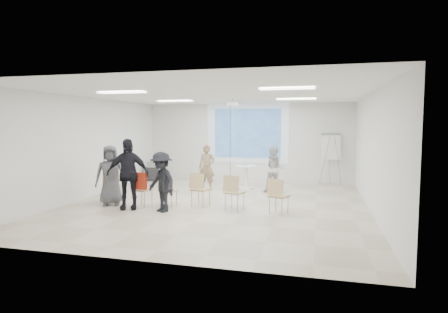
% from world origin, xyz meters
% --- Properties ---
extents(floor, '(8.00, 9.00, 0.10)m').
position_xyz_m(floor, '(0.00, 0.00, -0.05)').
color(floor, beige).
rests_on(floor, ground).
extents(ceiling, '(8.00, 9.00, 0.10)m').
position_xyz_m(ceiling, '(0.00, 0.00, 3.05)').
color(ceiling, white).
rests_on(ceiling, wall_back).
extents(wall_back, '(8.00, 0.10, 3.00)m').
position_xyz_m(wall_back, '(0.00, 4.55, 1.50)').
color(wall_back, silver).
rests_on(wall_back, floor).
extents(wall_left, '(0.10, 9.00, 3.00)m').
position_xyz_m(wall_left, '(-4.05, 0.00, 1.50)').
color(wall_left, silver).
rests_on(wall_left, floor).
extents(wall_right, '(0.10, 9.00, 3.00)m').
position_xyz_m(wall_right, '(4.05, 0.00, 1.50)').
color(wall_right, silver).
rests_on(wall_right, floor).
extents(projection_halo, '(3.20, 0.01, 2.30)m').
position_xyz_m(projection_halo, '(0.00, 4.49, 1.85)').
color(projection_halo, silver).
rests_on(projection_halo, wall_back).
extents(projection_image, '(2.60, 0.01, 1.90)m').
position_xyz_m(projection_image, '(0.00, 4.47, 1.85)').
color(projection_image, '#3064A4').
rests_on(projection_image, wall_back).
extents(pedestal_table, '(0.87, 0.87, 0.83)m').
position_xyz_m(pedestal_table, '(0.32, 2.55, 0.46)').
color(pedestal_table, white).
rests_on(pedestal_table, floor).
extents(player_left, '(0.65, 0.46, 1.73)m').
position_xyz_m(player_left, '(-0.90, 2.02, 0.86)').
color(player_left, '#947B5A').
rests_on(player_left, floor).
extents(player_right, '(0.88, 0.74, 1.67)m').
position_xyz_m(player_right, '(1.34, 2.11, 0.84)').
color(player_right, silver).
rests_on(player_right, floor).
extents(controller_left, '(0.05, 0.12, 0.04)m').
position_xyz_m(controller_left, '(-0.72, 2.27, 1.14)').
color(controller_left, white).
rests_on(controller_left, player_left).
extents(controller_right, '(0.05, 0.11, 0.04)m').
position_xyz_m(controller_right, '(1.16, 2.36, 1.13)').
color(controller_right, silver).
rests_on(controller_right, player_right).
extents(chair_far_left, '(0.58, 0.60, 0.94)m').
position_xyz_m(chair_far_left, '(-2.89, -0.58, 0.56)').
color(chair_far_left, tan).
rests_on(chair_far_left, floor).
extents(chair_left_mid, '(0.49, 0.52, 0.91)m').
position_xyz_m(chair_left_mid, '(-1.86, -0.87, 0.54)').
color(chair_left_mid, tan).
rests_on(chair_left_mid, floor).
extents(chair_left_inner, '(0.42, 0.45, 0.85)m').
position_xyz_m(chair_left_inner, '(-1.18, -0.69, 0.50)').
color(chair_left_inner, tan).
rests_on(chair_left_inner, floor).
extents(chair_center, '(0.52, 0.55, 0.91)m').
position_xyz_m(chair_center, '(-0.36, -0.48, 0.54)').
color(chair_center, tan).
rests_on(chair_center, floor).
extents(chair_right_inner, '(0.53, 0.55, 0.92)m').
position_xyz_m(chair_right_inner, '(0.63, -0.71, 0.54)').
color(chair_right_inner, tan).
rests_on(chair_right_inner, floor).
extents(chair_right_far, '(0.55, 0.56, 0.89)m').
position_xyz_m(chair_right_far, '(1.76, -0.84, 0.53)').
color(chair_right_far, tan).
rests_on(chair_right_far, floor).
extents(red_jacket, '(0.47, 0.18, 0.44)m').
position_xyz_m(red_jacket, '(-1.84, -1.01, 0.72)').
color(red_jacket, '#AC2915').
rests_on(red_jacket, chair_left_mid).
extents(laptop, '(0.33, 0.25, 0.02)m').
position_xyz_m(laptop, '(-1.17, -0.60, 0.45)').
color(laptop, black).
rests_on(laptop, chair_left_inner).
extents(audience_left, '(1.39, 1.08, 2.10)m').
position_xyz_m(audience_left, '(-2.07, -1.17, 1.05)').
color(audience_left, black).
rests_on(audience_left, floor).
extents(audience_mid, '(1.26, 1.10, 1.71)m').
position_xyz_m(audience_mid, '(-1.10, -1.25, 0.86)').
color(audience_mid, black).
rests_on(audience_mid, floor).
extents(audience_outer, '(1.06, 0.91, 1.83)m').
position_xyz_m(audience_outer, '(-2.76, -0.85, 0.92)').
color(audience_outer, '#555459').
rests_on(audience_outer, floor).
extents(flipchart_easel, '(0.80, 0.62, 1.88)m').
position_xyz_m(flipchart_easel, '(3.13, 4.20, 1.38)').
color(flipchart_easel, gray).
rests_on(flipchart_easel, floor).
extents(av_cart, '(0.58, 0.51, 0.75)m').
position_xyz_m(av_cart, '(-3.61, 3.56, 0.34)').
color(av_cart, black).
rests_on(av_cart, floor).
extents(ceiling_projector, '(0.30, 0.25, 3.00)m').
position_xyz_m(ceiling_projector, '(0.10, 1.49, 2.69)').
color(ceiling_projector, white).
rests_on(ceiling_projector, ceiling).
extents(fluor_panel_nw, '(1.20, 0.30, 0.02)m').
position_xyz_m(fluor_panel_nw, '(-2.00, 2.00, 2.97)').
color(fluor_panel_nw, white).
rests_on(fluor_panel_nw, ceiling).
extents(fluor_panel_ne, '(1.20, 0.30, 0.02)m').
position_xyz_m(fluor_panel_ne, '(2.00, 2.00, 2.97)').
color(fluor_panel_ne, white).
rests_on(fluor_panel_ne, ceiling).
extents(fluor_panel_sw, '(1.20, 0.30, 0.02)m').
position_xyz_m(fluor_panel_sw, '(-2.00, -1.50, 2.97)').
color(fluor_panel_sw, white).
rests_on(fluor_panel_sw, ceiling).
extents(fluor_panel_se, '(1.20, 0.30, 0.02)m').
position_xyz_m(fluor_panel_se, '(2.00, -1.50, 2.97)').
color(fluor_panel_se, white).
rests_on(fluor_panel_se, ceiling).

